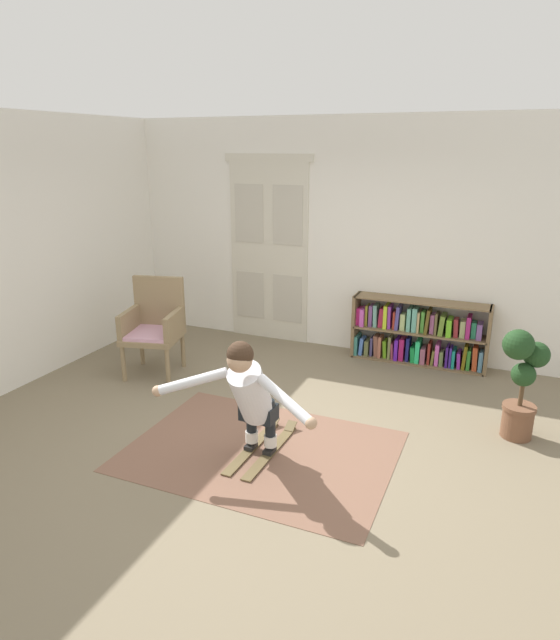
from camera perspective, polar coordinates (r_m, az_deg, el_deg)
The scene contains 10 objects.
ground_plane at distance 5.14m, azimuth -1.55°, elevation -12.04°, with size 7.20×7.20×0.00m, color #786A53.
back_wall at distance 7.00m, azimuth 7.30°, elevation 8.48°, with size 6.00×0.10×2.90m, color white.
side_wall_left at distance 6.69m, azimuth -24.36°, elevation 6.65°, with size 0.10×6.00×2.90m, color white.
double_door at distance 7.35m, azimuth -1.16°, elevation 7.31°, with size 1.22×0.05×2.45m.
rug at distance 4.93m, azimuth -1.97°, elevation -13.37°, with size 2.26×1.65×0.01m, color brown.
bookshelf at distance 6.87m, azimuth 14.06°, elevation -1.50°, with size 1.61×0.30×0.79m.
wicker_chair at distance 6.49m, azimuth -12.88°, elevation -0.42°, with size 0.73×0.73×1.10m.
potted_plant at distance 5.33m, azimuth 23.78°, elevation -5.81°, with size 0.41×0.37×1.04m.
skis_pair at distance 4.95m, azimuth -1.79°, elevation -13.01°, with size 0.29×0.98×0.07m.
person_skier at distance 4.47m, azimuth -3.16°, elevation -7.44°, with size 1.40×0.67×1.05m.
Camera 1 is at (1.87, -4.06, 2.54)m, focal length 30.90 mm.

